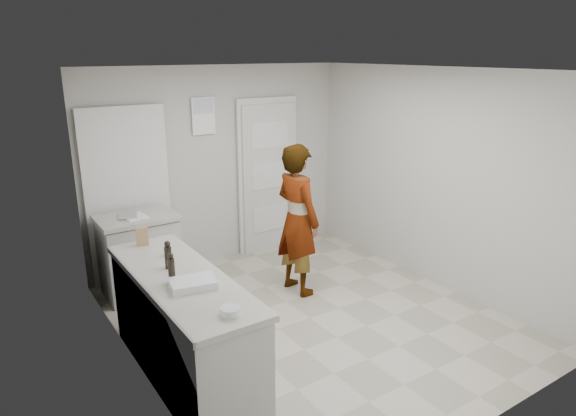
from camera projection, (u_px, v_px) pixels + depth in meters
ground at (310, 318)px, 5.33m from camera, size 4.00×4.00×0.00m
room_shell at (209, 186)px, 6.49m from camera, size 4.00×4.00×4.00m
main_counter at (184, 331)px, 4.28m from camera, size 0.64×1.96×0.93m
side_counter at (140, 258)px, 5.77m from camera, size 0.84×0.61×0.93m
person at (297, 220)px, 5.71m from camera, size 0.46×0.66×1.71m
cake_mix_box at (142, 236)px, 4.75m from camera, size 0.12×0.07×0.18m
spice_jar at (168, 251)px, 4.53m from camera, size 0.06×0.06×0.09m
oil_cruet_a at (168, 255)px, 4.25m from camera, size 0.06×0.06×0.24m
oil_cruet_b at (171, 268)px, 3.98m from camera, size 0.05×0.05×0.25m
baking_dish at (193, 284)px, 3.93m from camera, size 0.38×0.31×0.06m
egg_bowl at (230, 311)px, 3.52m from camera, size 0.14×0.14×0.05m
papers at (135, 216)px, 5.60m from camera, size 0.24×0.30×0.01m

